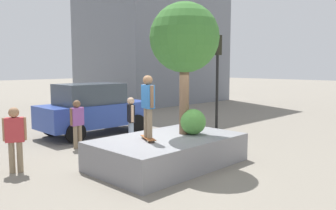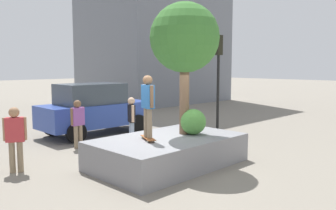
{
  "view_description": "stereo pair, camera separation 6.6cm",
  "coord_description": "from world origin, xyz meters",
  "px_view_note": "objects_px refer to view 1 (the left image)",
  "views": [
    {
      "loc": [
        -6.75,
        -7.03,
        2.77
      ],
      "look_at": [
        0.07,
        -0.33,
        1.69
      ],
      "focal_mm": 37.65,
      "sensor_mm": 36.0,
      "label": 1
    },
    {
      "loc": [
        -6.7,
        -7.07,
        2.77
      ],
      "look_at": [
        0.07,
        -0.33,
        1.69
      ],
      "focal_mm": 37.65,
      "sensor_mm": 36.0,
      "label": 2
    }
  ],
  "objects_px": {
    "skateboarder": "(148,102)",
    "bystander_watching": "(77,120)",
    "skateboard": "(148,138)",
    "traffic_light_corner": "(217,65)",
    "passerby_with_bag": "(15,135)",
    "sedan_parked": "(93,109)",
    "pedestrian_crossing": "(131,117)",
    "plaza_tree": "(184,39)",
    "planter_ledge": "(168,151)"
  },
  "relations": [
    {
      "from": "plaza_tree",
      "to": "skateboarder",
      "type": "distance_m",
      "value": 2.16
    },
    {
      "from": "plaza_tree",
      "to": "planter_ledge",
      "type": "bearing_deg",
      "value": -177.03
    },
    {
      "from": "skateboard",
      "to": "skateboarder",
      "type": "distance_m",
      "value": 0.97
    },
    {
      "from": "planter_ledge",
      "to": "traffic_light_corner",
      "type": "relative_size",
      "value": 1.02
    },
    {
      "from": "sedan_parked",
      "to": "traffic_light_corner",
      "type": "bearing_deg",
      "value": -30.27
    },
    {
      "from": "sedan_parked",
      "to": "bystander_watching",
      "type": "distance_m",
      "value": 2.34
    },
    {
      "from": "pedestrian_crossing",
      "to": "bystander_watching",
      "type": "bearing_deg",
      "value": 152.85
    },
    {
      "from": "skateboard",
      "to": "sedan_parked",
      "type": "height_order",
      "value": "sedan_parked"
    },
    {
      "from": "passerby_with_bag",
      "to": "bystander_watching",
      "type": "xyz_separation_m",
      "value": [
        2.58,
        1.28,
        -0.05
      ]
    },
    {
      "from": "skateboard",
      "to": "traffic_light_corner",
      "type": "bearing_deg",
      "value": 21.09
    },
    {
      "from": "traffic_light_corner",
      "to": "pedestrian_crossing",
      "type": "distance_m",
      "value": 5.01
    },
    {
      "from": "sedan_parked",
      "to": "passerby_with_bag",
      "type": "height_order",
      "value": "sedan_parked"
    },
    {
      "from": "traffic_light_corner",
      "to": "bystander_watching",
      "type": "bearing_deg",
      "value": 170.26
    },
    {
      "from": "sedan_parked",
      "to": "traffic_light_corner",
      "type": "xyz_separation_m",
      "value": [
        4.58,
        -2.67,
        1.75
      ]
    },
    {
      "from": "skateboarder",
      "to": "bystander_watching",
      "type": "xyz_separation_m",
      "value": [
        -0.02,
        3.5,
        -0.88
      ]
    },
    {
      "from": "skateboard",
      "to": "sedan_parked",
      "type": "distance_m",
      "value": 5.37
    },
    {
      "from": "sedan_parked",
      "to": "pedestrian_crossing",
      "type": "bearing_deg",
      "value": -91.74
    },
    {
      "from": "bystander_watching",
      "to": "pedestrian_crossing",
      "type": "distance_m",
      "value": 1.83
    },
    {
      "from": "bystander_watching",
      "to": "skateboard",
      "type": "bearing_deg",
      "value": -89.66
    },
    {
      "from": "skateboard",
      "to": "sedan_parked",
      "type": "xyz_separation_m",
      "value": [
        1.68,
        5.09,
        0.2
      ]
    },
    {
      "from": "skateboarder",
      "to": "sedan_parked",
      "type": "xyz_separation_m",
      "value": [
        1.68,
        5.09,
        -0.78
      ]
    },
    {
      "from": "bystander_watching",
      "to": "sedan_parked",
      "type": "bearing_deg",
      "value": 43.14
    },
    {
      "from": "passerby_with_bag",
      "to": "bystander_watching",
      "type": "distance_m",
      "value": 2.88
    },
    {
      "from": "planter_ledge",
      "to": "sedan_parked",
      "type": "xyz_separation_m",
      "value": [
        1.05,
        5.21,
        0.65
      ]
    },
    {
      "from": "skateboard",
      "to": "bystander_watching",
      "type": "xyz_separation_m",
      "value": [
        -0.02,
        3.5,
        0.09
      ]
    },
    {
      "from": "planter_ledge",
      "to": "skateboarder",
      "type": "bearing_deg",
      "value": 169.13
    },
    {
      "from": "planter_ledge",
      "to": "passerby_with_bag",
      "type": "relative_size",
      "value": 2.41
    },
    {
      "from": "planter_ledge",
      "to": "sedan_parked",
      "type": "relative_size",
      "value": 0.93
    },
    {
      "from": "bystander_watching",
      "to": "pedestrian_crossing",
      "type": "relative_size",
      "value": 0.97
    },
    {
      "from": "plaza_tree",
      "to": "skateboarder",
      "type": "bearing_deg",
      "value": 176.36
    },
    {
      "from": "skateboarder",
      "to": "bystander_watching",
      "type": "relative_size",
      "value": 1.02
    },
    {
      "from": "sedan_parked",
      "to": "bystander_watching",
      "type": "relative_size",
      "value": 2.75
    },
    {
      "from": "sedan_parked",
      "to": "plaza_tree",
      "type": "bearing_deg",
      "value": -93.86
    },
    {
      "from": "pedestrian_crossing",
      "to": "plaza_tree",
      "type": "bearing_deg",
      "value": -95.72
    },
    {
      "from": "passerby_with_bag",
      "to": "skateboarder",
      "type": "bearing_deg",
      "value": -40.41
    },
    {
      "from": "sedan_parked",
      "to": "bystander_watching",
      "type": "bearing_deg",
      "value": -136.86
    },
    {
      "from": "traffic_light_corner",
      "to": "passerby_with_bag",
      "type": "distance_m",
      "value": 9.05
    },
    {
      "from": "planter_ledge",
      "to": "passerby_with_bag",
      "type": "distance_m",
      "value": 4.04
    },
    {
      "from": "traffic_light_corner",
      "to": "pedestrian_crossing",
      "type": "relative_size",
      "value": 2.44
    },
    {
      "from": "traffic_light_corner",
      "to": "passerby_with_bag",
      "type": "height_order",
      "value": "traffic_light_corner"
    },
    {
      "from": "plaza_tree",
      "to": "passerby_with_bag",
      "type": "bearing_deg",
      "value": 149.69
    },
    {
      "from": "skateboarder",
      "to": "bystander_watching",
      "type": "height_order",
      "value": "skateboarder"
    },
    {
      "from": "skateboarder",
      "to": "pedestrian_crossing",
      "type": "bearing_deg",
      "value": 58.84
    },
    {
      "from": "pedestrian_crossing",
      "to": "planter_ledge",
      "type": "bearing_deg",
      "value": -109.35
    },
    {
      "from": "skateboarder",
      "to": "passerby_with_bag",
      "type": "relative_size",
      "value": 0.97
    },
    {
      "from": "plaza_tree",
      "to": "passerby_with_bag",
      "type": "relative_size",
      "value": 2.2
    },
    {
      "from": "pedestrian_crossing",
      "to": "skateboard",
      "type": "bearing_deg",
      "value": -121.16
    },
    {
      "from": "traffic_light_corner",
      "to": "pedestrian_crossing",
      "type": "bearing_deg",
      "value": 177.01
    },
    {
      "from": "passerby_with_bag",
      "to": "bystander_watching",
      "type": "relative_size",
      "value": 1.06
    },
    {
      "from": "bystander_watching",
      "to": "pedestrian_crossing",
      "type": "height_order",
      "value": "pedestrian_crossing"
    }
  ]
}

